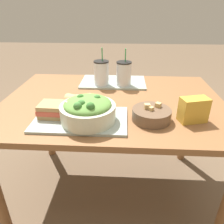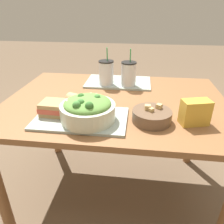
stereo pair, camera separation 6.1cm
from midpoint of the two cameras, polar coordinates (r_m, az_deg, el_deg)
The scene contains 12 objects.
ground_plane at distance 1.67m, azimuth -0.88°, elevation -19.65°, with size 12.00×12.00×0.00m, color brown.
dining_table at distance 1.29m, azimuth -1.07°, elevation -0.59°, with size 1.25×0.91×0.71m.
tray_near at distance 1.05m, azimuth -9.78°, elevation -1.93°, with size 0.44×0.27×0.01m.
tray_far at distance 1.51m, azimuth -0.86°, elevation 7.81°, with size 0.44×0.27×0.01m.
salad_bowl at distance 1.00m, azimuth -8.11°, elevation 0.60°, with size 0.25×0.25×0.12m.
soup_bowl at distance 1.03m, azimuth 8.61°, elevation -0.61°, with size 0.18×0.18×0.08m.
sandwich_near at distance 1.08m, azimuth -16.57°, elevation 0.59°, with size 0.14×0.11×0.06m.
baguette_near at distance 1.11m, azimuth -10.08°, elevation 2.31°, with size 0.16×0.12×0.07m.
drink_cup_dark at distance 1.43m, azimuth -4.02°, elevation 9.91°, with size 0.10×0.10×0.24m.
drink_cup_red at distance 1.42m, azimuth 1.86°, elevation 9.77°, with size 0.10×0.10×0.24m.
chip_bag at distance 1.06m, azimuth 18.99°, elevation 0.51°, with size 0.14×0.10×0.12m.
napkin_folded at distance 1.29m, azimuth -9.08°, elevation 3.73°, with size 0.15×0.12×0.00m.
Camera 1 is at (0.06, -1.14, 1.22)m, focal length 35.00 mm.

